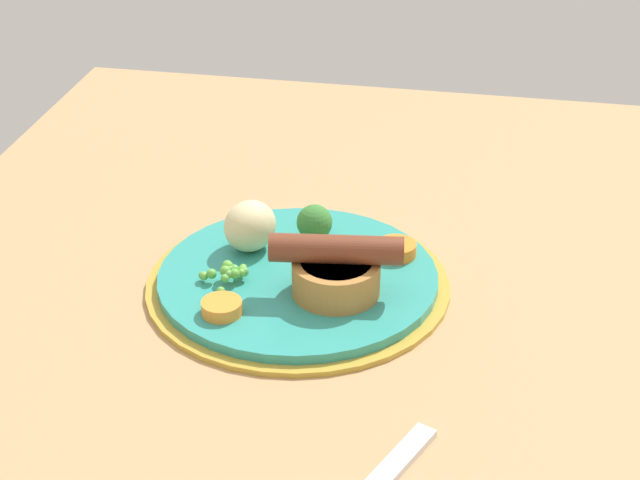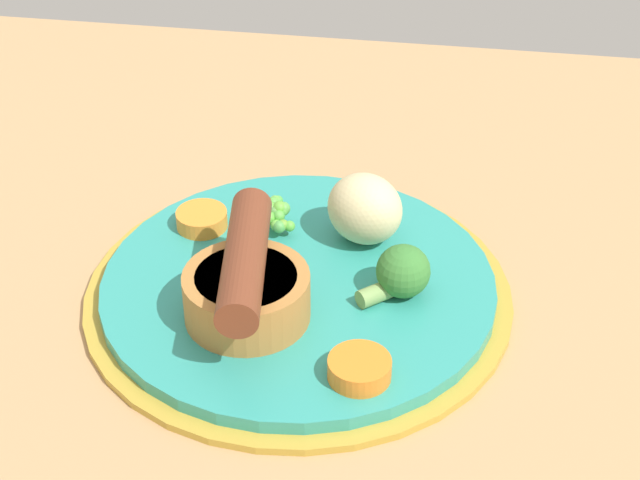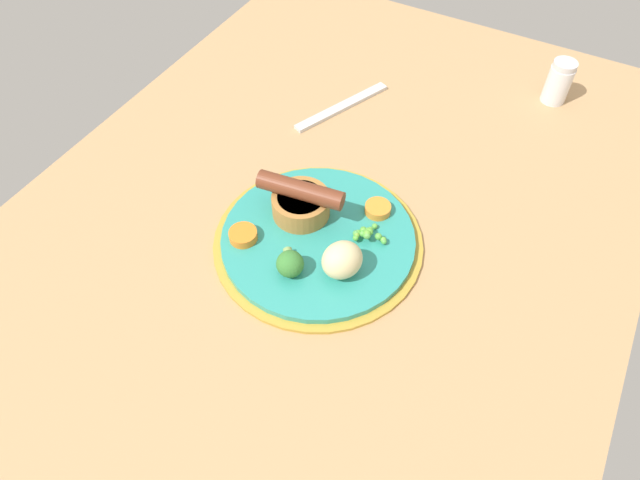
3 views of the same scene
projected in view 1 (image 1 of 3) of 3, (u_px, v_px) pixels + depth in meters
dining_table at (300, 337)px, 91.63cm from camera, size 110.00×80.00×3.00cm
dinner_plate at (298, 282)px, 95.58cm from camera, size 27.20×27.20×1.40cm
sausage_pudding at (336, 269)px, 91.27cm from camera, size 7.63×11.63×5.58cm
pea_pile at (228, 272)px, 93.40cm from camera, size 4.05×4.37×1.94cm
broccoli_floret_near at (315, 224)px, 99.85cm from camera, size 4.51×4.24×3.38cm
potato_chunk_1 at (250, 226)px, 97.89cm from camera, size 6.66×6.41×4.76cm
carrot_slice_0 at (396, 249)px, 97.69cm from camera, size 4.91×4.91×1.24cm
carrot_slice_1 at (222, 307)px, 89.33cm from camera, size 4.05×4.05×1.16cm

